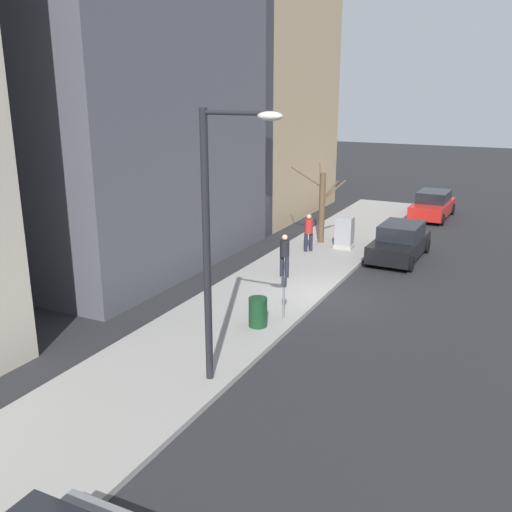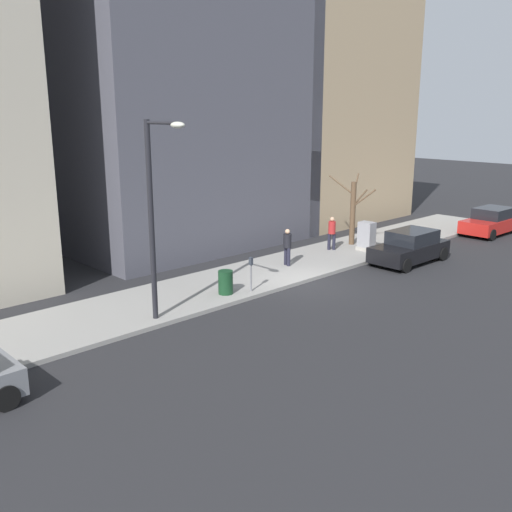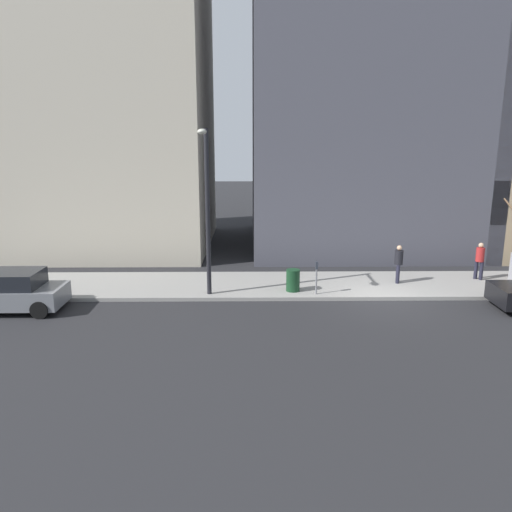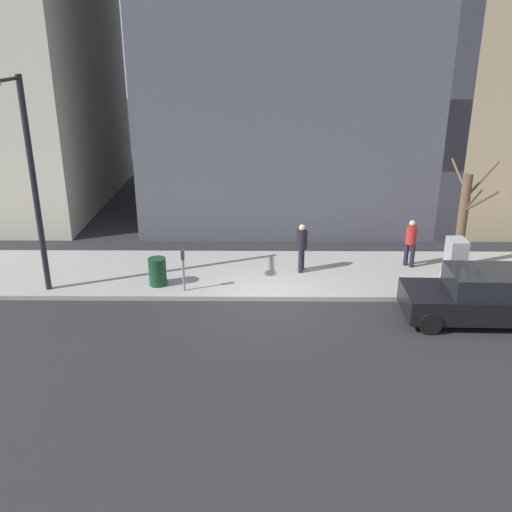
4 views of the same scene
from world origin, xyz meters
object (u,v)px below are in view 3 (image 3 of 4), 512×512
trash_bin (293,280)px  streetlamp (207,199)px  parking_meter (316,274)px  pedestrian_near_meter (480,259)px  office_tower_right (104,62)px  office_block_center (363,32)px  pedestrian_midblock (399,262)px  parked_car_grey (7,292)px

trash_bin → streetlamp: bearing=100.3°
parking_meter → pedestrian_near_meter: pedestrian_near_meter is taller
trash_bin → office_tower_right: bearing=44.0°
office_tower_right → office_block_center: bearing=-87.9°
parking_meter → pedestrian_midblock: 4.11m
pedestrian_near_meter → pedestrian_midblock: 3.79m
parking_meter → streetlamp: bearing=92.2°
parked_car_grey → pedestrian_midblock: (3.09, -15.44, 0.35)m
parking_meter → office_tower_right: (10.79, 10.88, 9.57)m
streetlamp → office_block_center: size_ratio=0.26×
office_block_center → office_tower_right: office_block_center is taller
streetlamp → office_block_center: bearing=-35.3°
trash_bin → pedestrian_near_meter: pedestrian_near_meter is taller
parked_car_grey → pedestrian_midblock: pedestrian_midblock is taller
pedestrian_near_meter → office_block_center: (9.20, 3.72, 11.18)m
parking_meter → streetlamp: size_ratio=0.21×
trash_bin → pedestrian_near_meter: 8.61m
parked_car_grey → office_block_center: bearing=-50.8°
streetlamp → pedestrian_midblock: (1.80, -8.09, -2.93)m
pedestrian_midblock → office_block_center: size_ratio=0.07×
parking_meter → office_tower_right: bearing=45.2°
pedestrian_near_meter → office_tower_right: 22.45m
office_block_center → parked_car_grey: bearing=129.5°
trash_bin → office_tower_right: (10.34, 9.98, 9.95)m
streetlamp → pedestrian_midblock: bearing=-77.5°
pedestrian_midblock → parked_car_grey: bearing=-63.3°
trash_bin → pedestrian_near_meter: (1.67, -8.43, 0.49)m
streetlamp → trash_bin: (0.62, -3.41, -3.42)m
parked_car_grey → trash_bin: size_ratio=4.68×
pedestrian_near_meter → office_block_center: bearing=159.2°
parking_meter → pedestrian_midblock: pedestrian_midblock is taller
pedestrian_midblock → pedestrian_near_meter: bearing=112.8°
pedestrian_near_meter → office_block_center: office_block_center is taller
parked_car_grey → parking_meter: size_ratio=3.12×
pedestrian_midblock → office_block_center: office_block_center is taller
streetlamp → office_block_center: office_block_center is taller
streetlamp → office_tower_right: (10.96, 6.57, 6.54)m
parked_car_grey → pedestrian_near_meter: 19.54m
parking_meter → pedestrian_midblock: size_ratio=0.81×
pedestrian_near_meter → pedestrian_midblock: same height
trash_bin → office_block_center: (10.88, -4.72, 11.66)m
pedestrian_midblock → office_tower_right: size_ratio=0.08×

